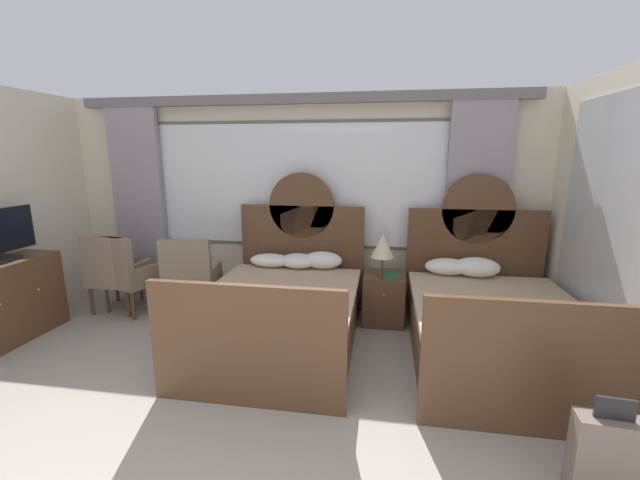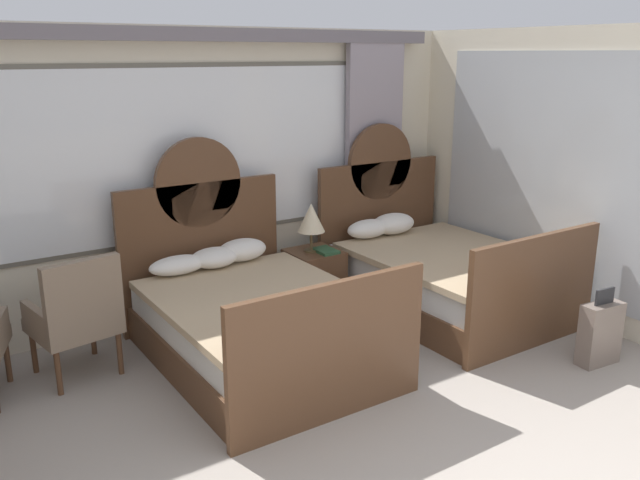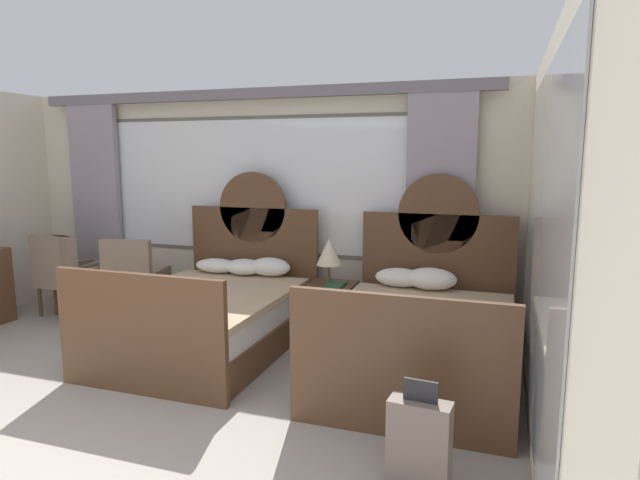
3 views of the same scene
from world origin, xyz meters
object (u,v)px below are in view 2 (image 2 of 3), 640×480
at_px(bed_near_window, 254,319).
at_px(bed_near_mirror, 441,273).
at_px(table_lamp_on_nightstand, 311,218).
at_px(armchair_by_window_left, 77,314).
at_px(suitcase_on_floor, 600,333).
at_px(book_on_nightstand, 325,251).
at_px(nightstand_between_beds, 314,279).

xyz_separation_m(bed_near_window, bed_near_mirror, (2.09, -0.01, -0.00)).
xyz_separation_m(bed_near_mirror, table_lamp_on_nightstand, (-1.07, 0.70, 0.56)).
relative_size(armchair_by_window_left, suitcase_on_floor, 1.53).
bearing_deg(table_lamp_on_nightstand, bed_near_window, -145.53).
bearing_deg(armchair_by_window_left, bed_near_mirror, -8.19).
bearing_deg(book_on_nightstand, bed_near_window, -151.74).
bearing_deg(bed_near_window, bed_near_mirror, -0.15).
height_order(nightstand_between_beds, table_lamp_on_nightstand, table_lamp_on_nightstand).
height_order(bed_near_mirror, book_on_nightstand, bed_near_mirror).
bearing_deg(suitcase_on_floor, armchair_by_window_left, 149.64).
bearing_deg(book_on_nightstand, table_lamp_on_nightstand, 136.18).
relative_size(bed_near_window, bed_near_mirror, 1.00).
relative_size(book_on_nightstand, suitcase_on_floor, 0.40).
relative_size(bed_near_mirror, armchair_by_window_left, 2.17).
bearing_deg(bed_near_window, armchair_by_window_left, 159.42).
relative_size(bed_near_mirror, book_on_nightstand, 8.38).
bearing_deg(bed_near_window, suitcase_on_floor, -35.05).
bearing_deg(nightstand_between_beds, bed_near_mirror, -33.94).
height_order(table_lamp_on_nightstand, book_on_nightstand, table_lamp_on_nightstand).
bearing_deg(table_lamp_on_nightstand, book_on_nightstand, -43.82).
bearing_deg(book_on_nightstand, armchair_by_window_left, -177.09).
height_order(bed_near_window, book_on_nightstand, bed_near_window).
height_order(bed_near_window, armchair_by_window_left, bed_near_window).
bearing_deg(bed_near_mirror, suitcase_on_floor, -82.01).
bearing_deg(bed_near_mirror, nightstand_between_beds, 146.06).
height_order(nightstand_between_beds, suitcase_on_floor, suitcase_on_floor).
xyz_separation_m(bed_near_mirror, nightstand_between_beds, (-1.04, 0.70, -0.06)).
relative_size(nightstand_between_beds, book_on_nightstand, 2.28).
bearing_deg(suitcase_on_floor, nightstand_between_beds, 118.68).
relative_size(bed_near_mirror, nightstand_between_beds, 3.68).
bearing_deg(book_on_nightstand, nightstand_between_beds, 126.03).
xyz_separation_m(bed_near_window, armchair_by_window_left, (-1.27, 0.48, 0.17)).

